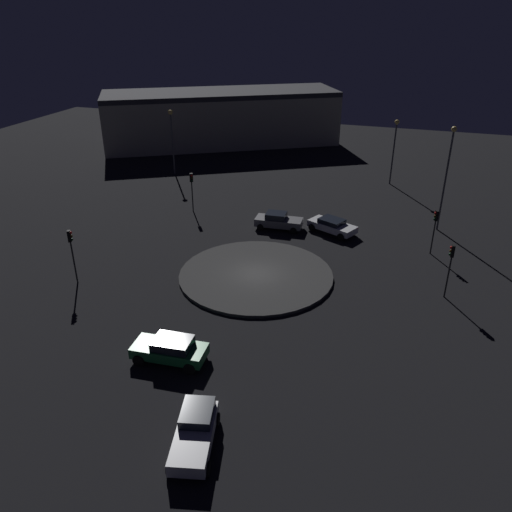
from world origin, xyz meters
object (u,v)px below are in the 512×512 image
Objects in this scene: car_green at (170,349)px; streetlamp_west at (395,142)px; streetlamp_southwest at (172,131)px; streetlamp_northwest at (447,167)px; car_grey at (278,221)px; traffic_light_north at (451,261)px; traffic_light_southwest at (192,185)px; car_silver at (195,432)px; traffic_light_south at (72,246)px; traffic_light_northwest at (435,223)px; car_white at (332,225)px; store_building at (221,118)px.

streetlamp_west is at bearing -108.19° from car_green.
streetlamp_northwest is at bearing 75.32° from streetlamp_southwest.
streetlamp_southwest is at bearing -80.67° from streetlamp_west.
car_grey is 17.48m from traffic_light_north.
traffic_light_southwest is 24.58m from streetlamp_northwest.
car_green reaches higher than car_silver.
car_green is 24.71m from traffic_light_southwest.
traffic_light_south reaches higher than traffic_light_north.
traffic_light_southwest reaches higher than traffic_light_northwest.
traffic_light_northwest is (2.84, 23.64, -0.09)m from traffic_light_southwest.
streetlamp_northwest reaches higher than traffic_light_southwest.
car_green is 1.09× the size of traffic_light_north.
car_grey is at bearing -149.30° from car_white.
streetlamp_west is (-15.54, 18.76, 2.09)m from traffic_light_southwest.
car_grey is 0.46× the size of streetlamp_northwest.
car_grey is (-21.43, 0.78, -0.04)m from car_green.
traffic_light_southwest reaches higher than car_white.
car_white is 14.91m from traffic_light_southwest.
car_silver is 0.47× the size of streetlamp_northwest.
car_grey is at bearing 29.28° from traffic_light_south.
streetlamp_northwest reaches higher than car_green.
traffic_light_southwest is 1.03× the size of traffic_light_northwest.
car_silver is at bearing 52.42° from traffic_light_north.
streetlamp_west is at bearing 86.76° from traffic_light_southwest.
car_white is 13.67m from traffic_light_north.
car_silver is 27.57m from car_white.
car_silver is 27.91m from traffic_light_northwest.
traffic_light_northwest is at bearing 40.27° from traffic_light_southwest.
car_grey is 9.97m from traffic_light_southwest.
car_white is 11.57m from streetlamp_northwest.
traffic_light_southwest is at bearing -39.70° from traffic_light_northwest.
streetlamp_southwest is at bearing 176.04° from car_white.
traffic_light_southwest reaches higher than car_silver.
streetlamp_southwest is at bearing 59.90° from store_building.
car_silver is 22.01m from traffic_light_north.
streetlamp_southwest is 1.05× the size of streetlamp_west.
traffic_light_south is 44.43m from store_building.
traffic_light_southwest is at bearing -27.17° from traffic_light_north.
car_grey is at bearing 90.63° from store_building.
car_green is 20.57m from traffic_light_north.
traffic_light_north is at bearing 24.93° from traffic_light_southwest.
traffic_light_south is (16.56, -2.35, 0.21)m from traffic_light_southwest.
traffic_light_north is at bearing 2.25° from streetlamp_northwest.
traffic_light_northwest is at bearing 14.88° from streetlamp_west.
car_grey is at bearing 173.60° from car_silver.
car_white is 17.56m from streetlamp_west.
traffic_light_southwest is 24.45m from streetlamp_west.
store_building reaches higher than traffic_light_north.
traffic_light_north is at bearing 134.03° from car_silver.
car_grey is 1.03× the size of traffic_light_south.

